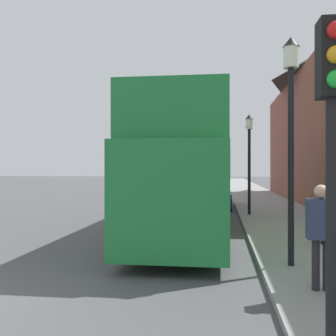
{
  "coord_description": "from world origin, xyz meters",
  "views": [
    {
      "loc": [
        5.05,
        -5.46,
        2.23
      ],
      "look_at": [
        3.07,
        9.54,
        2.22
      ],
      "focal_mm": 42.0,
      "sensor_mm": 36.0,
      "label": 1
    }
  ],
  "objects_px": {
    "traffic_signal": "(332,110)",
    "lamp_post_second": "(249,145)",
    "tour_bus": "(189,179)",
    "pedestrian_second": "(321,227)",
    "litter_bin": "(329,224)",
    "lamp_post_nearest": "(291,108)",
    "parked_car_ahead_of_bus": "(215,196)"
  },
  "relations": [
    {
      "from": "traffic_signal",
      "to": "lamp_post_second",
      "type": "relative_size",
      "value": 0.82
    },
    {
      "from": "lamp_post_second",
      "to": "tour_bus",
      "type": "bearing_deg",
      "value": -118.72
    },
    {
      "from": "pedestrian_second",
      "to": "lamp_post_second",
      "type": "distance_m",
      "value": 11.14
    },
    {
      "from": "traffic_signal",
      "to": "litter_bin",
      "type": "relative_size",
      "value": 3.59
    },
    {
      "from": "lamp_post_second",
      "to": "litter_bin",
      "type": "distance_m",
      "value": 7.36
    },
    {
      "from": "tour_bus",
      "to": "lamp_post_nearest",
      "type": "xyz_separation_m",
      "value": [
        2.57,
        -4.94,
        1.66
      ]
    },
    {
      "from": "tour_bus",
      "to": "traffic_signal",
      "type": "bearing_deg",
      "value": -76.19
    },
    {
      "from": "pedestrian_second",
      "to": "lamp_post_nearest",
      "type": "bearing_deg",
      "value": 96.89
    },
    {
      "from": "pedestrian_second",
      "to": "lamp_post_nearest",
      "type": "xyz_separation_m",
      "value": [
        -0.2,
        1.69,
        2.27
      ]
    },
    {
      "from": "traffic_signal",
      "to": "litter_bin",
      "type": "xyz_separation_m",
      "value": [
        1.77,
        6.8,
        -2.16
      ]
    },
    {
      "from": "lamp_post_nearest",
      "to": "traffic_signal",
      "type": "bearing_deg",
      "value": -94.23
    },
    {
      "from": "parked_car_ahead_of_bus",
      "to": "traffic_signal",
      "type": "bearing_deg",
      "value": -84.81
    },
    {
      "from": "lamp_post_nearest",
      "to": "parked_car_ahead_of_bus",
      "type": "bearing_deg",
      "value": 97.7
    },
    {
      "from": "pedestrian_second",
      "to": "litter_bin",
      "type": "relative_size",
      "value": 1.75
    },
    {
      "from": "litter_bin",
      "to": "traffic_signal",
      "type": "bearing_deg",
      "value": -104.59
    },
    {
      "from": "tour_bus",
      "to": "litter_bin",
      "type": "distance_m",
      "value": 4.81
    },
    {
      "from": "tour_bus",
      "to": "parked_car_ahead_of_bus",
      "type": "relative_size",
      "value": 2.57
    },
    {
      "from": "tour_bus",
      "to": "litter_bin",
      "type": "bearing_deg",
      "value": -30.58
    },
    {
      "from": "lamp_post_nearest",
      "to": "litter_bin",
      "type": "relative_size",
      "value": 4.75
    },
    {
      "from": "traffic_signal",
      "to": "lamp_post_second",
      "type": "distance_m",
      "value": 13.51
    },
    {
      "from": "lamp_post_second",
      "to": "litter_bin",
      "type": "bearing_deg",
      "value": -76.14
    },
    {
      "from": "pedestrian_second",
      "to": "traffic_signal",
      "type": "bearing_deg",
      "value": -101.48
    },
    {
      "from": "tour_bus",
      "to": "traffic_signal",
      "type": "xyz_separation_m",
      "value": [
        2.25,
        -9.18,
        1.01
      ]
    },
    {
      "from": "traffic_signal",
      "to": "lamp_post_nearest",
      "type": "bearing_deg",
      "value": 85.77
    },
    {
      "from": "pedestrian_second",
      "to": "lamp_post_second",
      "type": "bearing_deg",
      "value": 92.1
    },
    {
      "from": "parked_car_ahead_of_bus",
      "to": "pedestrian_second",
      "type": "bearing_deg",
      "value": -82.01
    },
    {
      "from": "pedestrian_second",
      "to": "traffic_signal",
      "type": "height_order",
      "value": "traffic_signal"
    },
    {
      "from": "pedestrian_second",
      "to": "tour_bus",
      "type": "bearing_deg",
      "value": 112.68
    },
    {
      "from": "pedestrian_second",
      "to": "traffic_signal",
      "type": "xyz_separation_m",
      "value": [
        -0.52,
        -2.55,
        1.62
      ]
    },
    {
      "from": "parked_car_ahead_of_bus",
      "to": "lamp_post_second",
      "type": "relative_size",
      "value": 0.99
    },
    {
      "from": "pedestrian_second",
      "to": "lamp_post_second",
      "type": "relative_size",
      "value": 0.4
    },
    {
      "from": "tour_bus",
      "to": "litter_bin",
      "type": "xyz_separation_m",
      "value": [
        4.02,
        -2.38,
        -1.15
      ]
    }
  ]
}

